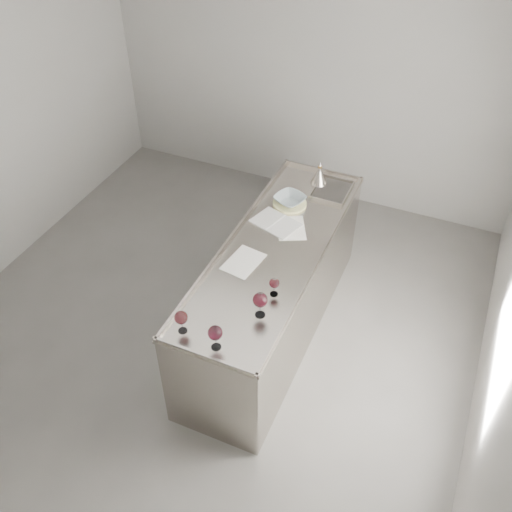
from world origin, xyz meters
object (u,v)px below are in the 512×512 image
at_px(counter, 273,290).
at_px(ceramic_bowl, 290,200).
at_px(wine_glass_left, 181,318).
at_px(notebook, 276,223).
at_px(wine_glass_middle, 215,333).
at_px(wine_glass_small, 274,284).
at_px(wine_glass_right, 260,300).
at_px(wine_funnel, 319,177).

relative_size(counter, ceramic_bowl, 9.65).
bearing_deg(wine_glass_left, notebook, 84.20).
height_order(counter, wine_glass_middle, wine_glass_middle).
distance_m(wine_glass_left, ceramic_bowl, 1.64).
distance_m(wine_glass_middle, wine_glass_small, 0.63).
height_order(wine_glass_small, notebook, wine_glass_small).
height_order(wine_glass_left, notebook, wine_glass_left).
bearing_deg(wine_glass_right, wine_funnel, 95.09).
bearing_deg(notebook, wine_glass_left, -78.00).
xyz_separation_m(wine_glass_left, ceramic_bowl, (0.15, 1.63, -0.07)).
bearing_deg(counter, wine_glass_left, -103.19).
bearing_deg(wine_glass_middle, wine_glass_right, 68.22).
bearing_deg(wine_funnel, ceramic_bowl, -106.77).
bearing_deg(wine_glass_left, wine_glass_small, 52.60).
relative_size(wine_glass_right, wine_funnel, 0.91).
height_order(wine_glass_middle, wine_funnel, wine_funnel).
bearing_deg(wine_glass_right, counter, 104.12).
xyz_separation_m(wine_glass_middle, wine_funnel, (0.00, 2.08, -0.07)).
height_order(notebook, ceramic_bowl, ceramic_bowl).
bearing_deg(wine_glass_small, wine_glass_left, -127.40).
relative_size(counter, wine_glass_middle, 12.66).
bearing_deg(counter, ceramic_bowl, 99.57).
relative_size(wine_glass_left, wine_glass_small, 1.18).
xyz_separation_m(wine_glass_left, wine_glass_middle, (0.27, -0.04, 0.01)).
relative_size(counter, wine_glass_left, 13.67).
bearing_deg(wine_glass_small, counter, 111.60).
bearing_deg(wine_funnel, notebook, -100.78).
bearing_deg(ceramic_bowl, wine_glass_left, -95.12).
bearing_deg(notebook, wine_funnel, 97.02).
bearing_deg(wine_glass_small, notebook, 111.22).
bearing_deg(wine_glass_right, ceramic_bowl, 102.08).
distance_m(wine_glass_right, ceramic_bowl, 1.32).
height_order(wine_glass_small, ceramic_bowl, wine_glass_small).
xyz_separation_m(wine_glass_small, notebook, (-0.30, 0.77, -0.10)).
height_order(counter, notebook, counter).
xyz_separation_m(notebook, wine_funnel, (0.13, 0.71, 0.06)).
bearing_deg(wine_funnel, counter, -91.46).
bearing_deg(counter, wine_funnel, 88.54).
xyz_separation_m(wine_glass_right, notebook, (-0.29, 0.99, -0.14)).
relative_size(wine_glass_left, ceramic_bowl, 0.71).
relative_size(wine_glass_right, ceramic_bowl, 0.80).
xyz_separation_m(counter, notebook, (-0.11, 0.29, 0.47)).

